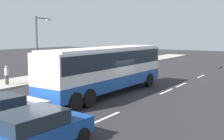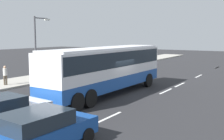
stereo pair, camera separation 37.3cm
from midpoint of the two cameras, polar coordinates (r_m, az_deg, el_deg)
The scene contains 7 objects.
ground_plane at distance 20.31m, azimuth 1.29°, elevation -4.92°, with size 120.00×120.00×0.00m, color #28282B.
sidewalk_curb at distance 26.81m, azimuth -17.03°, elevation -2.11°, with size 80.00×4.00×0.15m, color #A8A399.
lane_centreline at distance 22.76m, azimuth 12.62°, elevation -3.77°, with size 38.96×0.16×0.01m.
coach_bus at distance 19.82m, azimuth -0.50°, elevation 0.93°, with size 11.89×2.80×3.38m.
car_blue_saloon at distance 10.78m, azimuth -14.49°, elevation -11.71°, with size 4.46×2.26×1.54m.
pedestrian_near_curb at distance 24.64m, azimuth -20.28°, elevation -0.71°, with size 0.32×0.32×1.59m.
street_lamp at distance 25.94m, azimuth -14.30°, elevation 5.35°, with size 1.87×0.24×5.74m.
Camera 1 is at (-16.75, -10.66, 4.26)m, focal length 44.86 mm.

